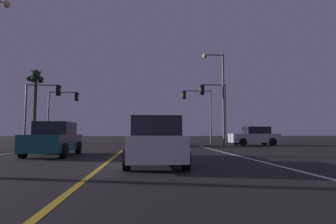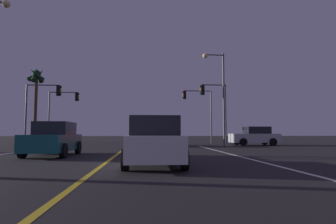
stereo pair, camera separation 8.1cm
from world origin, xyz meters
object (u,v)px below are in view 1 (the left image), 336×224
street_lamp_right_far (219,87)px  traffic_light_far_left (63,105)px  car_oncoming (54,139)px  car_ahead_far (148,136)px  car_lead_same_lane (155,142)px  traffic_light_near_left (43,100)px  traffic_light_near_right (213,100)px  palm_tree_left_far (36,82)px  car_crossing_side (254,136)px  traffic_light_far_right (197,104)px

street_lamp_right_far → traffic_light_far_left: bearing=-20.9°
traffic_light_far_left → street_lamp_right_far: street_lamp_right_far is taller
car_oncoming → car_ahead_far: (4.80, 10.20, 0.00)m
car_lead_same_lane → traffic_light_near_left: size_ratio=0.82×
traffic_light_near_right → traffic_light_far_left: size_ratio=1.01×
car_oncoming → traffic_light_far_left: bearing=-165.2°
car_ahead_far → traffic_light_near_left: traffic_light_near_left is taller
car_lead_same_lane → traffic_light_near_left: traffic_light_near_left is taller
car_lead_same_lane → traffic_light_near_right: (5.67, 14.27, 3.19)m
traffic_light_near_left → palm_tree_left_far: (-3.93, 8.46, 3.05)m
traffic_light_near_left → car_crossing_side: bearing=1.9°
traffic_light_near_right → traffic_light_far_left: (-14.59, 5.50, 0.02)m
car_lead_same_lane → car_crossing_side: bearing=-32.9°
car_oncoming → street_lamp_right_far: (11.03, 9.45, 4.36)m
car_crossing_side → traffic_light_near_right: size_ratio=0.79×
traffic_light_far_left → car_crossing_side: bearing=-14.8°
car_ahead_far → street_lamp_right_far: street_lamp_right_far is taller
traffic_light_near_right → palm_tree_left_far: palm_tree_left_far is taller
car_lead_same_lane → traffic_light_far_left: size_ratio=0.79×
car_crossing_side → traffic_light_near_left: 18.86m
car_oncoming → traffic_light_far_right: (10.18, 15.19, 3.43)m
car_ahead_far → palm_tree_left_far: palm_tree_left_far is taller
car_ahead_far → traffic_light_near_right: bearing=-95.1°
car_ahead_far → traffic_light_far_right: 8.10m
car_lead_same_lane → traffic_light_far_left: (-8.91, 19.77, 3.21)m
car_oncoming → traffic_light_near_right: bearing=132.5°
car_oncoming → car_ahead_far: bearing=154.8°
car_ahead_far → traffic_light_far_right: size_ratio=0.75×
traffic_light_far_right → traffic_light_near_left: bearing=21.1°
car_lead_same_lane → traffic_light_far_right: bearing=-14.9°
traffic_light_far_right → street_lamp_right_far: bearing=98.4°
street_lamp_right_far → palm_tree_left_far: 21.00m
car_oncoming → traffic_light_far_left: traffic_light_far_left is taller
traffic_light_near_right → palm_tree_left_far: 20.63m
car_lead_same_lane → car_ahead_far: bearing=0.4°
traffic_light_near_left → traffic_light_far_left: size_ratio=0.97×
traffic_light_near_right → traffic_light_far_right: traffic_light_far_right is taller
traffic_light_near_left → traffic_light_far_left: 5.50m
car_lead_same_lane → car_oncoming: 6.71m
traffic_light_near_left → traffic_light_far_right: bearing=21.1°
car_oncoming → palm_tree_left_far: (-8.01, 18.15, 6.13)m
car_oncoming → palm_tree_left_far: bearing=-156.2°
car_ahead_far → traffic_light_near_left: 9.41m
traffic_light_near_right → street_lamp_right_far: (0.45, -0.24, 1.17)m
car_lead_same_lane → traffic_light_near_right: traffic_light_near_right is taller
palm_tree_left_far → car_crossing_side: bearing=-19.2°
traffic_light_near_left → car_oncoming: bearing=-67.2°
traffic_light_far_right → car_oncoming: bearing=56.2°
car_lead_same_lane → car_crossing_side: 17.71m
traffic_light_near_right → traffic_light_near_left: (-14.66, -0.00, -0.11)m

